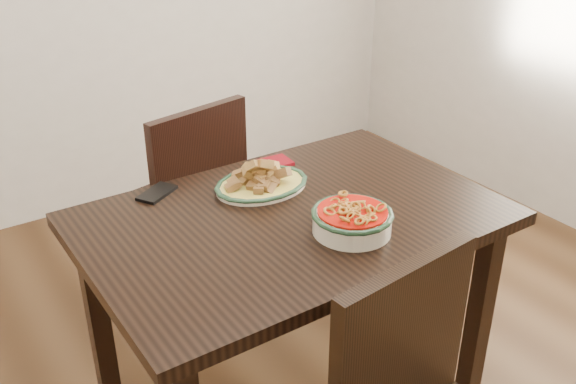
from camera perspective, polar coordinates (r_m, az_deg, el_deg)
floor at (r=2.40m, az=1.98°, el=-16.49°), size 3.50×3.50×0.00m
dining_table at (r=1.91m, az=0.34°, el=-4.49°), size 1.19×0.79×0.75m
chair_far at (r=2.51m, az=-9.06°, el=-0.55°), size 0.50×0.50×0.89m
fish_plate at (r=1.99m, az=-2.38°, el=1.52°), size 0.30×0.23×0.11m
noodle_bowl at (r=1.76m, az=5.73°, el=-2.29°), size 0.23×0.23×0.08m
smartphone at (r=2.01m, az=-11.56°, el=-0.07°), size 0.14×0.12×0.01m
napkin at (r=2.16m, az=-1.16°, el=2.63°), size 0.11×0.09×0.01m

